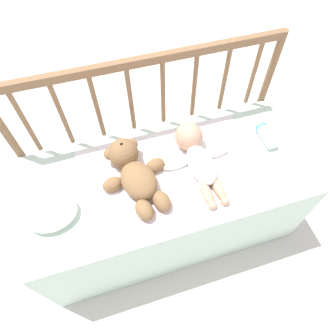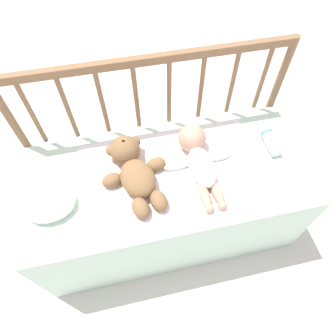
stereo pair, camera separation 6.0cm
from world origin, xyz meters
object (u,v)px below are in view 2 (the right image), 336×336
baby (199,158)px  small_pillow (50,204)px  teddy_bear (134,169)px  baby_bottle (271,141)px

baby → small_pillow: (-0.66, -0.08, -0.02)m
teddy_bear → small_pillow: size_ratio=1.90×
teddy_bear → small_pillow: teddy_bear is taller
teddy_bear → baby_bottle: size_ratio=2.49×
teddy_bear → baby: (0.29, 0.00, -0.01)m
baby → baby_bottle: bearing=5.7°
teddy_bear → baby: size_ratio=0.94×
teddy_bear → small_pillow: (-0.36, -0.08, -0.03)m
baby → small_pillow: 0.66m
small_pillow → baby: bearing=7.2°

